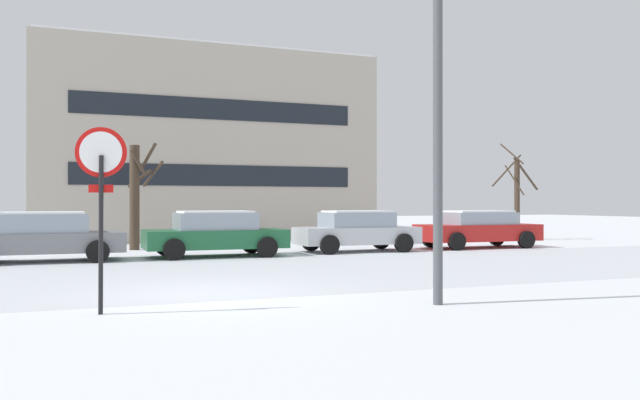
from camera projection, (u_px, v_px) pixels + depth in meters
ground_plane at (210, 294)px, 12.49m from camera, size 120.00×120.00×0.00m
road_surface at (180, 276)px, 15.39m from camera, size 80.00×8.25×0.00m
stop_sign at (101, 183)px, 10.13m from camera, size 0.75×0.19×2.84m
street_lamp at (454, 73)px, 11.28m from camera, size 1.93×0.36×6.38m
parked_car_gray at (42, 236)px, 19.13m from camera, size 4.51×2.16×1.43m
parked_car_green at (215, 233)px, 20.95m from camera, size 4.37×2.17×1.43m
parked_car_silver at (357, 231)px, 23.04m from camera, size 4.19×2.05×1.41m
parked_car_red at (478, 229)px, 24.94m from camera, size 4.59×2.10×1.39m
tree_far_right at (517, 195)px, 30.10m from camera, size 1.59×1.59×4.33m
tree_far_left at (136, 193)px, 23.91m from camera, size 1.20×1.43×3.82m
building_far_left at (199, 149)px, 32.66m from camera, size 15.13×8.47×8.62m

